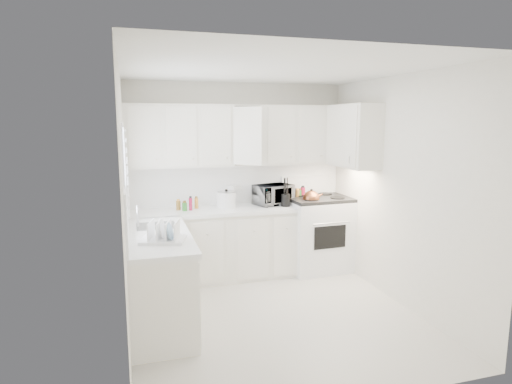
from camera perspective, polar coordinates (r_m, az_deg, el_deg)
name	(u,v)px	position (r m, az deg, el deg)	size (l,w,h in m)	color
floor	(274,315)	(4.93, 2.38, -15.79)	(3.20, 3.20, 0.00)	beige
ceiling	(276,69)	(4.50, 2.61, 15.80)	(3.20, 3.20, 0.00)	white
wall_back	(238,178)	(6.05, -2.40, 1.79)	(3.00, 3.00, 0.00)	silver
wall_front	(349,236)	(3.10, 12.10, -5.68)	(3.00, 3.00, 0.00)	silver
wall_left	(125,205)	(4.30, -16.80, -1.69)	(3.20, 3.20, 0.00)	silver
wall_right	(400,191)	(5.21, 18.30, 0.10)	(3.20, 3.20, 0.00)	silver
window_blinds	(126,175)	(4.61, -16.68, 2.17)	(0.06, 0.96, 1.06)	white
lower_cabinets_back	(215,246)	(5.86, -5.36, -7.00)	(2.22, 0.60, 0.90)	silver
lower_cabinets_left	(159,280)	(4.73, -12.60, -11.24)	(0.60, 1.60, 0.90)	silver
countertop_back	(215,211)	(5.74, -5.41, -2.47)	(2.24, 0.64, 0.05)	white
countertop_left	(158,236)	(4.58, -12.68, -5.66)	(0.64, 1.62, 0.05)	white
backsplash_back	(238,184)	(6.06, -2.37, 1.07)	(2.98, 0.02, 0.55)	white
backsplash_left	(126,209)	(4.51, -16.62, -2.16)	(0.02, 1.60, 0.55)	white
upper_cabinets_back	(241,165)	(5.87, -2.02, 3.52)	(3.00, 0.33, 0.80)	silver
upper_cabinets_right	(352,167)	(5.79, 12.46, 3.23)	(0.33, 0.90, 0.80)	silver
sink	(156,215)	(4.89, -13.01, -2.99)	(0.42, 0.38, 0.30)	gray
stove	(318,223)	(6.21, 8.11, -4.07)	(0.86, 0.71, 1.33)	white
tea_kettle	(311,197)	(5.91, 7.25, -0.72)	(0.28, 0.24, 0.26)	brown
frying_pan	(325,200)	(6.37, 9.06, -1.02)	(0.24, 0.41, 0.04)	black
microwave	(273,192)	(5.99, 2.25, -0.05)	(0.50, 0.27, 0.34)	gray
rice_cooker	(226,198)	(5.77, -3.90, -0.85)	(0.25, 0.25, 0.25)	white
paper_towel	(232,195)	(5.97, -3.21, -0.42)	(0.12, 0.12, 0.27)	white
utensil_crock	(286,192)	(5.86, 3.91, 0.05)	(0.13, 0.13, 0.40)	black
dish_rack	(163,230)	(4.26, -12.11, -4.88)	(0.41, 0.31, 0.23)	white
spice_left_0	(178,204)	(5.78, -10.15, -1.58)	(0.06, 0.06, 0.13)	olive
spice_left_1	(185,205)	(5.70, -9.30, -1.70)	(0.06, 0.06, 0.13)	#287527
spice_left_2	(190,204)	(5.80, -8.68, -1.50)	(0.06, 0.06, 0.13)	#A4153B
spice_left_3	(196,204)	(5.72, -7.81, -1.63)	(0.06, 0.06, 0.13)	#F4A039
sauce_right_0	(280,196)	(6.13, 3.21, -0.54)	(0.06, 0.06, 0.19)	#A4153B
sauce_right_1	(286,197)	(6.09, 3.89, -0.61)	(0.06, 0.06, 0.19)	#F4A039
sauce_right_2	(288,196)	(6.16, 4.17, -0.50)	(0.06, 0.06, 0.19)	brown
sauce_right_3	(293,196)	(6.13, 4.85, -0.56)	(0.06, 0.06, 0.19)	black
sauce_right_4	(295,195)	(6.20, 5.13, -0.45)	(0.06, 0.06, 0.19)	olive
sauce_right_5	(300,196)	(6.17, 5.81, -0.51)	(0.06, 0.06, 0.19)	#287527
sauce_right_6	(302,195)	(6.24, 6.07, -0.40)	(0.06, 0.06, 0.19)	#A4153B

